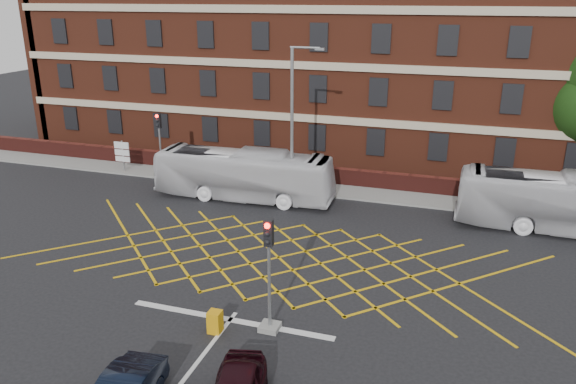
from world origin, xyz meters
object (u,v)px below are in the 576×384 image
(traffic_light_near, at_px, (269,286))
(direction_signs, at_px, (122,153))
(traffic_light_far, at_px, (161,151))
(utility_cabinet, at_px, (215,322))
(bus_right, at_px, (569,204))
(street_lamp, at_px, (293,153))
(bus_left, at_px, (244,175))

(traffic_light_near, relative_size, direction_signs, 1.94)
(traffic_light_far, bearing_deg, utility_cabinet, -54.35)
(bus_right, relative_size, utility_cabinet, 13.12)
(traffic_light_near, bearing_deg, utility_cabinet, -157.51)
(bus_right, xyz_separation_m, utility_cabinet, (-13.10, -13.74, -1.10))
(utility_cabinet, bearing_deg, traffic_light_far, 125.65)
(bus_right, bearing_deg, street_lamp, 91.36)
(traffic_light_far, xyz_separation_m, direction_signs, (-3.02, 0.13, -0.39))
(traffic_light_near, bearing_deg, street_lamp, 103.88)
(bus_left, height_order, street_lamp, street_lamp)
(street_lamp, xyz_separation_m, utility_cabinet, (1.28, -13.22, -2.62))
(bus_right, xyz_separation_m, street_lamp, (-14.38, -0.51, 1.52))
(traffic_light_far, bearing_deg, direction_signs, 177.55)
(street_lamp, bearing_deg, traffic_light_far, 168.01)
(street_lamp, height_order, direction_signs, street_lamp)
(traffic_light_near, distance_m, traffic_light_far, 19.34)
(bus_left, bearing_deg, traffic_light_far, 71.05)
(bus_right, relative_size, street_lamp, 1.23)
(bus_right, xyz_separation_m, traffic_light_far, (-24.05, 1.54, 0.25))
(utility_cabinet, bearing_deg, bus_right, 46.36)
(traffic_light_far, height_order, direction_signs, traffic_light_far)
(traffic_light_far, bearing_deg, street_lamp, -11.99)
(bus_left, relative_size, street_lamp, 1.19)
(traffic_light_near, relative_size, street_lamp, 0.48)
(traffic_light_near, height_order, direction_signs, traffic_light_near)
(bus_left, height_order, direction_signs, bus_left)
(traffic_light_far, height_order, utility_cabinet, traffic_light_far)
(bus_left, relative_size, traffic_light_far, 2.47)
(traffic_light_far, bearing_deg, bus_right, -3.67)
(bus_right, height_order, street_lamp, street_lamp)
(bus_left, bearing_deg, direction_signs, 75.53)
(bus_right, distance_m, traffic_light_near, 17.21)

